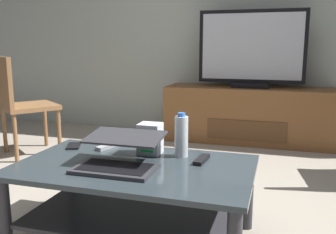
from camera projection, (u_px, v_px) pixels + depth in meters
name	position (u px, v px, depth m)	size (l,w,h in m)	color
back_wall	(224.00, 7.00, 4.00)	(6.40, 0.12, 2.80)	#A8B2A8
coffee_table	(134.00, 188.00, 1.85)	(1.17, 0.70, 0.40)	#2D383D
media_cabinet	(249.00, 115.00, 3.81)	(1.71, 0.50, 0.57)	brown
television	(251.00, 50.00, 3.67)	(1.05, 0.20, 0.77)	black
side_chair	(20.00, 101.00, 3.29)	(0.62, 0.62, 0.89)	brown
laptop	(119.00, 155.00, 1.78)	(0.38, 0.36, 0.15)	#333338
router_box	(150.00, 139.00, 2.00)	(0.12, 0.11, 0.17)	silver
water_bottle_near	(181.00, 136.00, 1.94)	(0.07, 0.07, 0.24)	silver
cell_phone	(74.00, 146.00, 2.15)	(0.07, 0.14, 0.01)	black
tv_remote	(108.00, 146.00, 2.12)	(0.04, 0.16, 0.02)	#99999E
soundbar_remote	(202.00, 159.00, 1.88)	(0.04, 0.16, 0.02)	black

